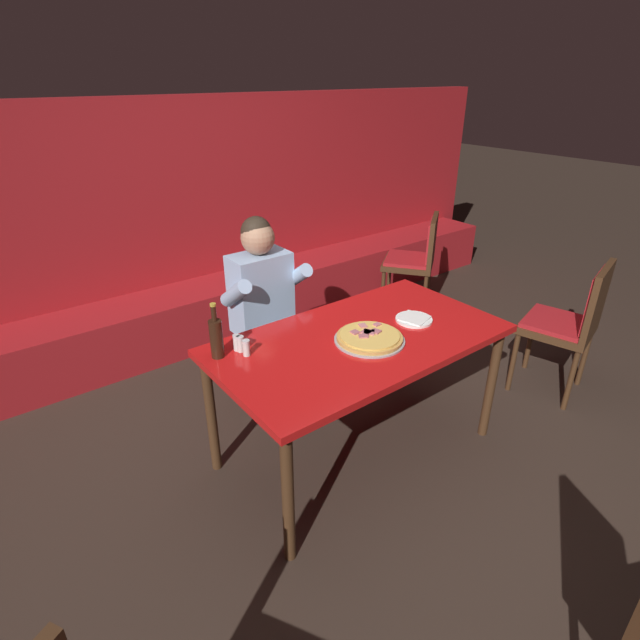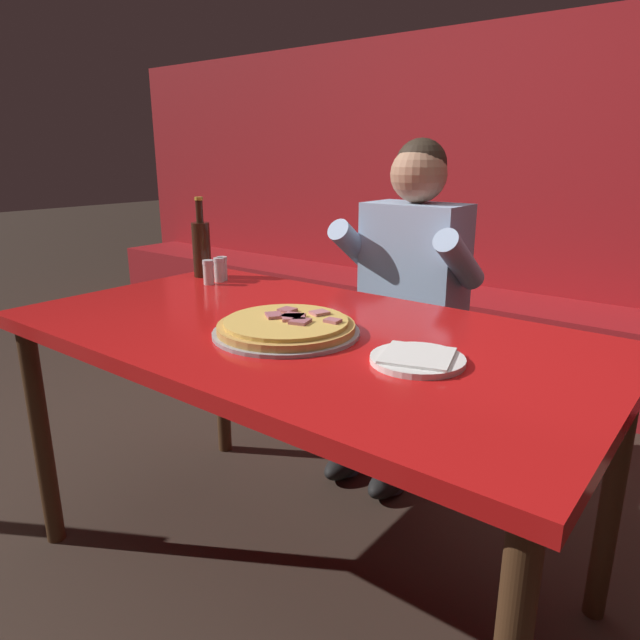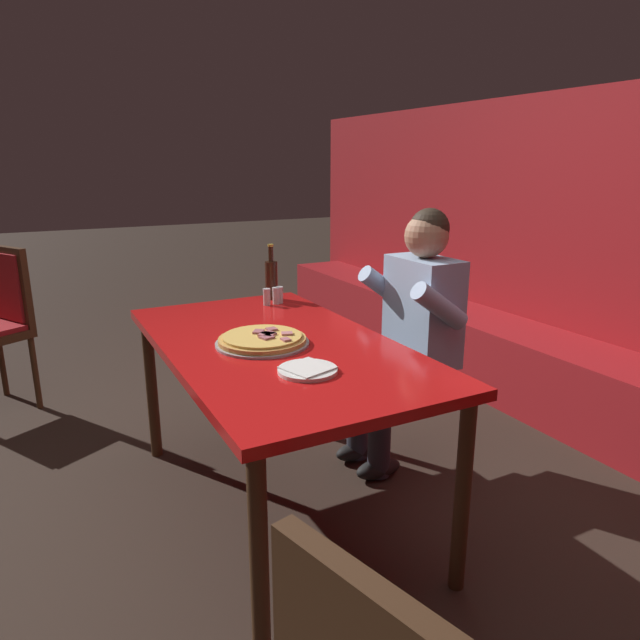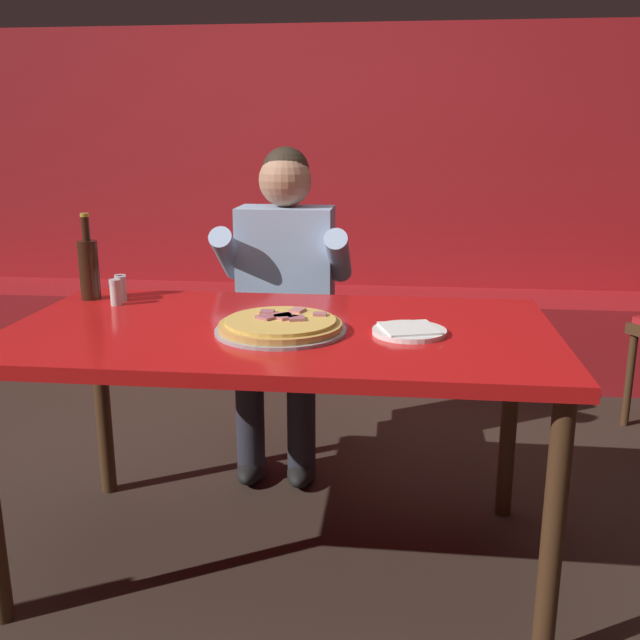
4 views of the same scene
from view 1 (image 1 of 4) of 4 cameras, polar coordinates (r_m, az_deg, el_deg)
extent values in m
plane|color=#33261E|center=(3.14, 4.08, -14.49)|extent=(24.00, 24.00, 0.00)
cube|color=#A3191E|center=(4.38, -14.93, 11.06)|extent=(6.80, 0.16, 1.90)
cube|color=#A3191E|center=(4.35, -12.13, 1.09)|extent=(6.46, 0.48, 0.46)
cylinder|color=#422816|center=(2.34, -3.67, -19.74)|extent=(0.06, 0.06, 0.74)
cylinder|color=#422816|center=(3.20, 18.95, -6.99)|extent=(0.06, 0.06, 0.74)
cylinder|color=#422816|center=(2.85, -12.33, -10.60)|extent=(0.06, 0.06, 0.74)
cylinder|color=#422816|center=(3.58, 9.23, -1.95)|extent=(0.06, 0.06, 0.74)
cube|color=red|center=(2.70, 4.60, -2.32)|extent=(1.59, 0.87, 0.04)
cylinder|color=#9E9EA3|center=(2.66, 5.67, -2.28)|extent=(0.38, 0.38, 0.01)
cylinder|color=#C69347|center=(2.65, 5.68, -2.02)|extent=(0.35, 0.35, 0.02)
cylinder|color=#E0B251|center=(2.65, 5.70, -1.75)|extent=(0.32, 0.32, 0.01)
cube|color=#C6757A|center=(2.72, 4.92, -0.63)|extent=(0.05, 0.05, 0.01)
cube|color=#B76670|center=(2.74, 6.56, -0.50)|extent=(0.04, 0.03, 0.01)
cube|color=#B76670|center=(2.66, 5.35, -1.36)|extent=(0.06, 0.06, 0.01)
cube|color=#B76670|center=(2.66, 5.63, -1.38)|extent=(0.08, 0.08, 0.01)
cube|color=#A85B66|center=(2.67, 6.41, -1.29)|extent=(0.06, 0.06, 0.01)
cube|color=#A85B66|center=(2.62, 5.00, -1.83)|extent=(0.06, 0.06, 0.01)
cube|color=#A85B66|center=(2.65, 4.00, -1.38)|extent=(0.04, 0.04, 0.01)
cylinder|color=white|center=(2.91, 10.68, 0.06)|extent=(0.21, 0.21, 0.01)
cube|color=white|center=(2.90, 10.70, 0.24)|extent=(0.19, 0.19, 0.01)
cylinder|color=black|center=(2.51, -11.75, -2.14)|extent=(0.07, 0.07, 0.20)
cylinder|color=black|center=(2.45, -12.05, 0.74)|extent=(0.03, 0.03, 0.08)
cylinder|color=#B29933|center=(2.43, -12.15, 1.71)|extent=(0.03, 0.03, 0.01)
cylinder|color=silver|center=(2.57, -9.06, -2.85)|extent=(0.04, 0.04, 0.07)
cylinder|color=silver|center=(2.57, -9.04, -3.13)|extent=(0.03, 0.03, 0.04)
cylinder|color=silver|center=(2.55, -9.13, -2.01)|extent=(0.04, 0.04, 0.01)
cylinder|color=silver|center=(2.58, -9.48, -2.71)|extent=(0.04, 0.04, 0.07)
cylinder|color=#28231E|center=(2.59, -9.46, -2.99)|extent=(0.03, 0.03, 0.04)
cylinder|color=silver|center=(2.56, -9.55, -1.87)|extent=(0.04, 0.04, 0.01)
cylinder|color=silver|center=(2.53, -8.41, -3.31)|extent=(0.04, 0.04, 0.07)
cylinder|color=#B23323|center=(2.53, -8.39, -3.59)|extent=(0.03, 0.03, 0.04)
cylinder|color=silver|center=(2.51, -8.47, -2.45)|extent=(0.04, 0.04, 0.01)
ellipsoid|color=black|center=(3.34, -4.86, -10.59)|extent=(0.11, 0.24, 0.09)
ellipsoid|color=black|center=(3.43, -2.03, -9.39)|extent=(0.11, 0.24, 0.09)
cylinder|color=#282833|center=(3.23, -4.99, -7.98)|extent=(0.11, 0.11, 0.43)
cylinder|color=#282833|center=(3.32, -2.08, -6.81)|extent=(0.11, 0.11, 0.43)
cube|color=#282833|center=(3.20, -4.66, -2.43)|extent=(0.34, 0.40, 0.12)
cube|color=#9EBCE0|center=(3.24, -6.77, 3.13)|extent=(0.38, 0.22, 0.52)
cylinder|color=#9EBCE0|center=(3.05, -9.61, 3.01)|extent=(0.09, 0.30, 0.25)
cylinder|color=#9EBCE0|center=(3.25, -2.79, 4.93)|extent=(0.09, 0.30, 0.25)
sphere|color=tan|center=(3.11, -7.13, 9.30)|extent=(0.21, 0.21, 0.21)
sphere|color=#2D2319|center=(3.11, -7.31, 9.98)|extent=(0.19, 0.19, 0.19)
cylinder|color=#422816|center=(4.09, 22.87, -2.24)|extent=(0.04, 0.04, 0.46)
cylinder|color=#422816|center=(3.77, 21.19, -4.49)|extent=(0.04, 0.04, 0.46)
cylinder|color=#422816|center=(4.04, 27.96, -3.75)|extent=(0.04, 0.04, 0.46)
cylinder|color=#422816|center=(3.71, 26.72, -6.18)|extent=(0.04, 0.04, 0.46)
cube|color=#422816|center=(3.78, 25.41, -0.80)|extent=(0.54, 0.54, 0.05)
cube|color=#A3191E|center=(3.77, 25.53, -0.26)|extent=(0.50, 0.50, 0.03)
cube|color=#422816|center=(3.66, 29.16, 1.89)|extent=(0.44, 0.15, 0.46)
cube|color=#A3191E|center=(3.66, 28.79, 2.00)|extent=(0.35, 0.12, 0.39)
cylinder|color=#422816|center=(4.98, 7.89, 4.69)|extent=(0.04, 0.04, 0.44)
cylinder|color=#422816|center=(4.63, 7.17, 3.01)|extent=(0.04, 0.04, 0.44)
cylinder|color=#422816|center=(4.95, 12.24, 4.18)|extent=(0.04, 0.04, 0.44)
cylinder|color=#422816|center=(4.60, 11.85, 2.46)|extent=(0.04, 0.04, 0.44)
cube|color=#422816|center=(4.69, 10.02, 6.40)|extent=(0.62, 0.62, 0.05)
cube|color=#A3191E|center=(4.68, 10.06, 6.86)|extent=(0.57, 0.57, 0.03)
cube|color=#422816|center=(4.61, 12.75, 8.87)|extent=(0.38, 0.30, 0.42)
cube|color=#A3191E|center=(4.61, 12.44, 8.90)|extent=(0.30, 0.24, 0.36)
camera|label=2|loc=(2.75, 36.35, 3.51)|focal=32.00mm
camera|label=3|loc=(3.80, 39.51, 12.01)|focal=32.00mm
camera|label=4|loc=(2.09, 54.56, -5.85)|focal=40.00mm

